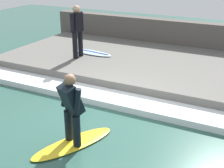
% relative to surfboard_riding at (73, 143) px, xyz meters
% --- Properties ---
extents(ground_plane, '(28.00, 28.00, 0.00)m').
position_rel_surfboard_riding_xyz_m(ground_plane, '(1.05, -0.02, -0.03)').
color(ground_plane, '#2D564C').
extents(concrete_ledge, '(4.40, 9.99, 0.37)m').
position_rel_surfboard_riding_xyz_m(concrete_ledge, '(4.71, -0.02, 0.16)').
color(concrete_ledge, '#66635E').
rests_on(concrete_ledge, ground_plane).
extents(back_wall, '(0.50, 10.49, 1.25)m').
position_rel_surfboard_riding_xyz_m(back_wall, '(7.16, -0.02, 0.59)').
color(back_wall, '#544F49').
rests_on(back_wall, ground_plane).
extents(wave_foam_crest, '(0.81, 9.49, 0.16)m').
position_rel_surfboard_riding_xyz_m(wave_foam_crest, '(2.11, -0.02, 0.05)').
color(wave_foam_crest, white).
rests_on(wave_foam_crest, ground_plane).
extents(surfboard_riding, '(1.87, 1.20, 0.06)m').
position_rel_surfboard_riding_xyz_m(surfboard_riding, '(0.00, 0.00, 0.00)').
color(surfboard_riding, yellow).
rests_on(surfboard_riding, ground_plane).
extents(surfer_riding, '(0.52, 0.58, 1.43)m').
position_rel_surfboard_riding_xyz_m(surfer_riding, '(0.00, 0.00, 0.82)').
color(surfer_riding, black).
rests_on(surfer_riding, surfboard_riding).
extents(surfer_waiting_near, '(0.57, 0.26, 1.68)m').
position_rel_surfboard_riding_xyz_m(surfer_waiting_near, '(3.97, 2.42, 1.29)').
color(surfer_waiting_near, black).
rests_on(surfer_waiting_near, concrete_ledge).
extents(surfboard_waiting_near, '(0.67, 1.65, 0.07)m').
position_rel_surfboard_riding_xyz_m(surfboard_waiting_near, '(4.54, 2.25, 0.37)').
color(surfboard_waiting_near, silver).
rests_on(surfboard_waiting_near, concrete_ledge).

